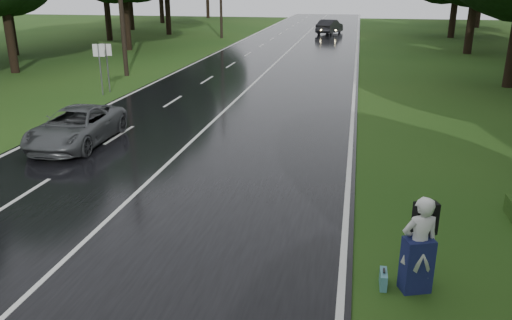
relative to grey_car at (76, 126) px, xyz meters
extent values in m
plane|color=#274815|center=(3.97, -6.65, -0.70)|extent=(160.00, 160.00, 0.00)
cube|color=black|center=(3.97, 13.35, -0.68)|extent=(12.00, 140.00, 0.04)
cube|color=silver|center=(3.97, 13.35, -0.65)|extent=(0.12, 140.00, 0.01)
imported|color=#494C4D|center=(0.00, 0.00, 0.00)|extent=(2.38, 4.81, 1.31)
imported|color=black|center=(6.52, 44.47, 0.15)|extent=(2.97, 5.15, 1.61)
imported|color=silver|center=(11.14, -7.23, 0.28)|extent=(0.83, 0.68, 1.95)
cube|color=#171E4D|center=(11.14, -7.23, -0.15)|extent=(0.64, 0.53, 1.09)
cube|color=black|center=(11.24, -6.97, 0.70)|extent=(0.49, 0.37, 0.62)
cube|color=teal|center=(10.55, -7.23, -0.54)|extent=(0.13, 0.45, 0.32)
camera|label=1|loc=(9.77, -16.05, 4.89)|focal=35.55mm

